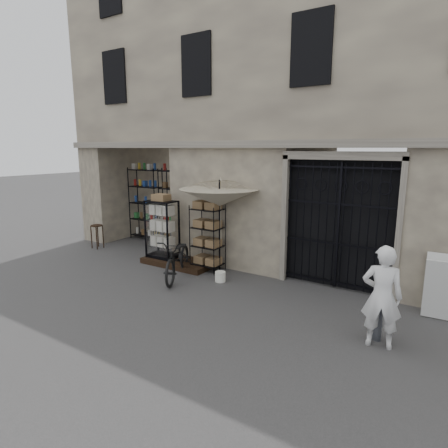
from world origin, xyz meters
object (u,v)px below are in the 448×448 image
Objects in this scene: market_umbrella at (219,193)px; shopkeeper at (377,345)px; display_cabinet at (162,232)px; steel_bollard at (378,318)px; wooden_stool at (97,236)px; wire_rack at (208,239)px; bicycle at (179,278)px; easel_sign at (441,288)px; white_bucket at (220,277)px.

market_umbrella is 5.01m from shopkeeper.
display_cabinet is 2.19× the size of steel_bollard.
market_umbrella is 4.75m from steel_bollard.
wooden_stool is 0.45× the size of shopkeeper.
wire_rack is 0.88× the size of bicycle.
display_cabinet is 6.75m from easel_sign.
white_bucket is 4.60m from easel_sign.
shopkeeper is (8.80, -1.56, -0.40)m from wooden_stool.
wire_rack is 0.60× the size of market_umbrella.
display_cabinet reaches higher than white_bucket.
wire_rack is 1.27m from bicycle.
market_umbrella reaches higher than wire_rack.
white_bucket is (0.43, -0.62, -1.94)m from market_umbrella.
display_cabinet reaches higher than bicycle.
market_umbrella reaches higher than steel_bollard.
market_umbrella reaches higher than wooden_stool.
shopkeeper is at bearing -33.24° from bicycle.
shopkeeper is at bearing -24.14° from wire_rack.
display_cabinet is 1.47× the size of easel_sign.
market_umbrella is 4.87m from wooden_stool.
market_umbrella is at bearing 2.19° from wooden_stool.
market_umbrella reaches higher than display_cabinet.
display_cabinet is 2.30× the size of wooden_stool.
display_cabinet reaches higher than steel_bollard.
market_umbrella is 1.69× the size of shopkeeper.
steel_bollard is (8.75, -1.37, -0.00)m from wooden_stool.
bicycle is 4.10m from wooden_stool.
steel_bollard is 1.70m from easel_sign.
bicycle is (-0.25, -0.91, -0.85)m from wire_rack.
wooden_stool is (-2.81, 0.04, -0.47)m from display_cabinet.
wire_rack is 1.02× the size of shopkeeper.
wooden_stool is (-4.58, -0.17, -1.66)m from market_umbrella.
steel_bollard is 0.67× the size of easel_sign.
wire_rack is at bearing 1.53° from wooden_stool.
bicycle is (-0.58, -0.97, -2.06)m from market_umbrella.
display_cabinet is at bearing 167.35° from steel_bollard.
market_umbrella is at bearing 124.62° from white_bucket.
display_cabinet is at bearing -177.91° from wire_rack.
market_umbrella reaches higher than easel_sign.
market_umbrella is at bearing 176.29° from easel_sign.
wooden_stool is 8.86m from steel_bollard.
bicycle is 1.16× the size of shopkeeper.
wooden_stool is at bearing -177.81° from market_umbrella.
bicycle is at bearing -160.96° from white_bucket.
bicycle reaches higher than steel_bollard.
market_umbrella is at bearing -32.04° from shopkeeper.
wire_rack is 1.47× the size of easel_sign.
easel_sign reaches higher than steel_bollard.
display_cabinet is at bearing 123.31° from bicycle.
wire_rack reaches higher than steel_bollard.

